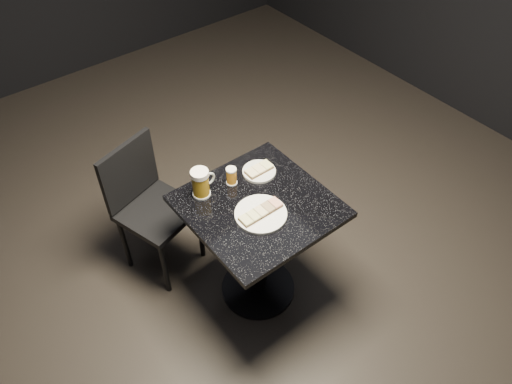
# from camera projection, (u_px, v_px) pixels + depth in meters

# --- Properties ---
(floor) EXTENTS (6.00, 6.00, 0.00)m
(floor) POSITION_uv_depth(u_px,v_px,m) (258.00, 289.00, 3.04)
(floor) COLOR black
(floor) RESTS_ON ground
(plate_large) EXTENTS (0.26, 0.26, 0.01)m
(plate_large) POSITION_uv_depth(u_px,v_px,m) (261.00, 214.00, 2.45)
(plate_large) COLOR white
(plate_large) RESTS_ON table
(plate_small) EXTENTS (0.18, 0.18, 0.01)m
(plate_small) POSITION_uv_depth(u_px,v_px,m) (259.00, 172.00, 2.66)
(plate_small) COLOR silver
(plate_small) RESTS_ON table
(table) EXTENTS (0.70, 0.70, 0.75)m
(table) POSITION_uv_depth(u_px,v_px,m) (258.00, 235.00, 2.68)
(table) COLOR black
(table) RESTS_ON floor
(beer_mug) EXTENTS (0.14, 0.09, 0.16)m
(beer_mug) POSITION_uv_depth(u_px,v_px,m) (201.00, 183.00, 2.50)
(beer_mug) COLOR silver
(beer_mug) RESTS_ON table
(beer_tumbler) EXTENTS (0.06, 0.06, 0.10)m
(beer_tumbler) POSITION_uv_depth(u_px,v_px,m) (231.00, 176.00, 2.58)
(beer_tumbler) COLOR silver
(beer_tumbler) RESTS_ON table
(chair) EXTENTS (0.48, 0.48, 0.86)m
(chair) POSITION_uv_depth(u_px,v_px,m) (148.00, 202.00, 2.87)
(chair) COLOR black
(chair) RESTS_ON floor
(canapes_on_plate_large) EXTENTS (0.23, 0.07, 0.02)m
(canapes_on_plate_large) POSITION_uv_depth(u_px,v_px,m) (261.00, 212.00, 2.44)
(canapes_on_plate_large) COLOR #4C3521
(canapes_on_plate_large) RESTS_ON plate_large
(canapes_on_plate_small) EXTENTS (0.15, 0.07, 0.02)m
(canapes_on_plate_small) POSITION_uv_depth(u_px,v_px,m) (259.00, 169.00, 2.65)
(canapes_on_plate_small) COLOR #4C3521
(canapes_on_plate_small) RESTS_ON plate_small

